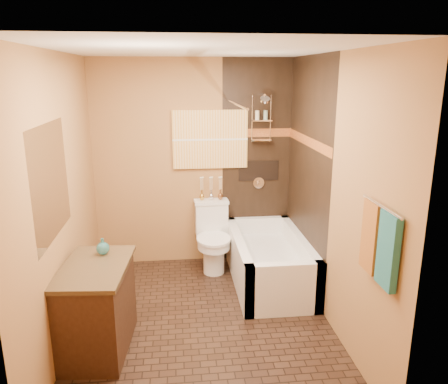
{
  "coord_description": "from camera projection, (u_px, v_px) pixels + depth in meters",
  "views": [
    {
      "loc": [
        -0.22,
        -3.72,
        2.31
      ],
      "look_at": [
        0.25,
        0.4,
        1.18
      ],
      "focal_mm": 35.0,
      "sensor_mm": 36.0,
      "label": 1
    }
  ],
  "objects": [
    {
      "name": "alcove_tile_right",
      "position": [
        307.0,
        175.0,
        4.72
      ],
      "size": [
        0.01,
        1.5,
        2.5
      ],
      "primitive_type": "cube",
      "color": "black",
      "rests_on": "wall_right"
    },
    {
      "name": "wall_back",
      "position": [
        194.0,
        164.0,
        5.31
      ],
      "size": [
        2.4,
        0.02,
        2.5
      ],
      "primitive_type": "cube",
      "color": "#A36D3F",
      "rests_on": "floor"
    },
    {
      "name": "alcove_tile_back",
      "position": [
        257.0,
        163.0,
        5.38
      ],
      "size": [
        0.85,
        0.01,
        2.5
      ],
      "primitive_type": "cube",
      "color": "black",
      "rests_on": "wall_back"
    },
    {
      "name": "floor",
      "position": [
        203.0,
        322.0,
        4.2
      ],
      "size": [
        3.0,
        3.0,
        0.0
      ],
      "primitive_type": "plane",
      "color": "black",
      "rests_on": "ground"
    },
    {
      "name": "bathtub",
      "position": [
        269.0,
        265.0,
        4.94
      ],
      "size": [
        0.8,
        1.5,
        0.55
      ],
      "color": "white",
      "rests_on": "floor"
    },
    {
      "name": "wall_left",
      "position": [
        62.0,
        202.0,
        3.74
      ],
      "size": [
        0.02,
        3.0,
        2.5
      ],
      "primitive_type": "cube",
      "color": "#A36D3F",
      "rests_on": "floor"
    },
    {
      "name": "wall_front",
      "position": [
        218.0,
        271.0,
        2.43
      ],
      "size": [
        2.4,
        0.02,
        2.5
      ],
      "primitive_type": "cube",
      "color": "#A36D3F",
      "rests_on": "floor"
    },
    {
      "name": "towel_rust",
      "position": [
        371.0,
        237.0,
        3.13
      ],
      "size": [
        0.05,
        0.22,
        0.52
      ],
      "primitive_type": "cube",
      "color": "#96611B",
      "rests_on": "towel_bar"
    },
    {
      "name": "curtain_rod",
      "position": [
        235.0,
        103.0,
        4.43
      ],
      "size": [
        0.03,
        1.55,
        0.03
      ],
      "primitive_type": "cylinder",
      "rotation": [
        1.57,
        0.0,
        0.0
      ],
      "color": "silver",
      "rests_on": "wall_back"
    },
    {
      "name": "teal_bottle",
      "position": [
        103.0,
        247.0,
        3.81
      ],
      "size": [
        0.14,
        0.14,
        0.18
      ],
      "primitive_type": null,
      "rotation": [
        0.0,
        0.0,
        0.27
      ],
      "color": "#246D6D",
      "rests_on": "vanity"
    },
    {
      "name": "towel_teal",
      "position": [
        388.0,
        251.0,
        2.88
      ],
      "size": [
        0.05,
        0.22,
        0.52
      ],
      "primitive_type": "cube",
      "color": "#1E6164",
      "rests_on": "towel_bar"
    },
    {
      "name": "sunset_painting",
      "position": [
        210.0,
        139.0,
        5.23
      ],
      "size": [
        0.9,
        0.04,
        0.7
      ],
      "primitive_type": "cube",
      "color": "gold",
      "rests_on": "wall_back"
    },
    {
      "name": "alcove_niche",
      "position": [
        259.0,
        171.0,
        5.4
      ],
      "size": [
        0.5,
        0.01,
        0.25
      ],
      "primitive_type": "cube",
      "color": "black",
      "rests_on": "alcove_tile_back"
    },
    {
      "name": "towel_bar",
      "position": [
        382.0,
        206.0,
        2.93
      ],
      "size": [
        0.02,
        0.55,
        0.02
      ],
      "primitive_type": "cylinder",
      "rotation": [
        1.57,
        0.0,
        0.0
      ],
      "color": "silver",
      "rests_on": "wall_right"
    },
    {
      "name": "bud_vases",
      "position": [
        211.0,
        188.0,
        5.3
      ],
      "size": [
        0.29,
        0.06,
        0.28
      ],
      "color": "gold",
      "rests_on": "toilet"
    },
    {
      "name": "mosaic_band_back",
      "position": [
        257.0,
        133.0,
        5.27
      ],
      "size": [
        0.85,
        0.01,
        0.1
      ],
      "primitive_type": "cube",
      "color": "maroon",
      "rests_on": "alcove_tile_back"
    },
    {
      "name": "ceiling",
      "position": [
        199.0,
        50.0,
        3.54
      ],
      "size": [
        3.0,
        3.0,
        0.0
      ],
      "primitive_type": "plane",
      "color": "silver",
      "rests_on": "wall_back"
    },
    {
      "name": "mosaic_band_right",
      "position": [
        308.0,
        141.0,
        4.62
      ],
      "size": [
        0.01,
        1.5,
        0.1
      ],
      "primitive_type": "cube",
      "color": "maroon",
      "rests_on": "alcove_tile_right"
    },
    {
      "name": "toilet",
      "position": [
        213.0,
        236.0,
        5.27
      ],
      "size": [
        0.42,
        0.62,
        0.82
      ],
      "rotation": [
        0.0,
        0.0,
        0.06
      ],
      "color": "white",
      "rests_on": "floor"
    },
    {
      "name": "vanity",
      "position": [
        97.0,
        308.0,
        3.71
      ],
      "size": [
        0.61,
        0.92,
        0.78
      ],
      "rotation": [
        0.0,
        0.0,
        -0.09
      ],
      "color": "black",
      "rests_on": "floor"
    },
    {
      "name": "vanity_mirror",
      "position": [
        51.0,
        182.0,
        3.39
      ],
      "size": [
        0.01,
        1.0,
        0.9
      ],
      "primitive_type": "cube",
      "color": "white",
      "rests_on": "wall_left"
    },
    {
      "name": "wall_right",
      "position": [
        332.0,
        193.0,
        4.0
      ],
      "size": [
        0.02,
        3.0,
        2.5
      ],
      "primitive_type": "cube",
      "color": "#A36D3F",
      "rests_on": "floor"
    },
    {
      "name": "shower_fixtures",
      "position": [
        261.0,
        130.0,
        5.17
      ],
      "size": [
        0.24,
        0.33,
        1.16
      ],
      "color": "silver",
      "rests_on": "floor"
    }
  ]
}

